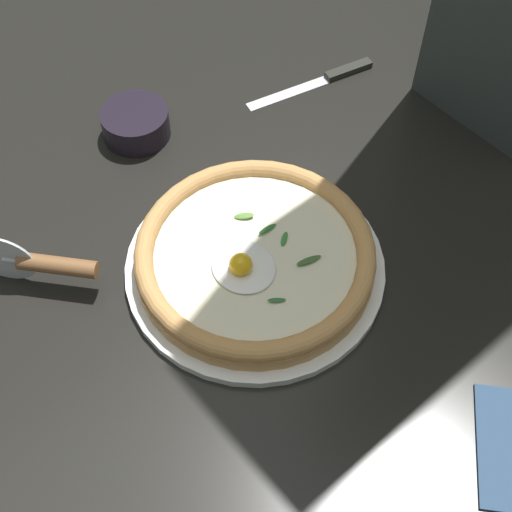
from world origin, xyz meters
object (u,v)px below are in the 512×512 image
at_px(side_bowl, 136,123).
at_px(table_knife, 329,77).
at_px(pizza_cutter, 41,263).
at_px(pizza, 256,257).

xyz_separation_m(side_bowl, table_knife, (0.07, 0.30, -0.02)).
distance_m(pizza_cutter, table_knife, 0.53).
xyz_separation_m(side_bowl, pizza_cutter, (0.16, -0.22, 0.02)).
relative_size(side_bowl, pizza_cutter, 0.80).
bearing_deg(pizza_cutter, side_bowl, 125.50).
bearing_deg(pizza_cutter, pizza, 57.73).
distance_m(pizza, pizza_cutter, 0.26).
distance_m(side_bowl, table_knife, 0.31).
bearing_deg(table_knife, pizza, -53.47).
relative_size(side_bowl, table_knife, 0.45).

